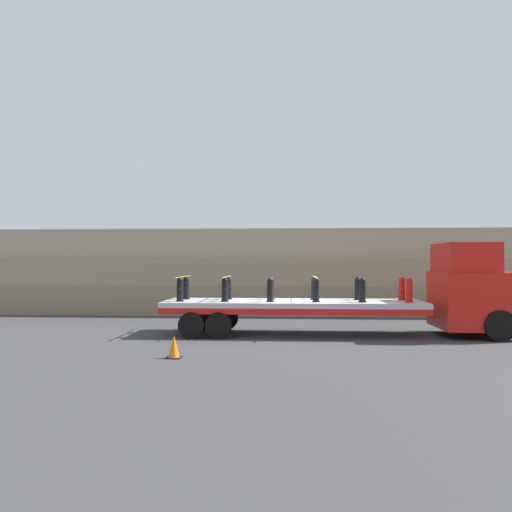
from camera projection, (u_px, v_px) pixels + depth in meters
The scene contains 20 objects.
ground_plane at pixel (293, 334), 17.38m from camera, with size 120.00×120.00×0.00m, color #38383A.
rock_cliff at pixel (291, 272), 24.66m from camera, with size 60.00×3.30×4.11m.
truck_cab at pixel (473, 290), 17.04m from camera, with size 2.38×2.66×3.17m.
flatbed_trailer at pixel (277, 307), 17.42m from camera, with size 8.94×2.53×1.17m.
fire_hydrant_black_near_0 at pixel (180, 290), 17.10m from camera, with size 0.28×0.48×0.83m.
fire_hydrant_black_far_0 at pixel (186, 288), 18.16m from camera, with size 0.28×0.48×0.83m.
fire_hydrant_black_near_1 at pixel (225, 290), 17.00m from camera, with size 0.28×0.48×0.83m.
fire_hydrant_black_far_1 at pixel (228, 288), 18.07m from camera, with size 0.28×0.48×0.83m.
fire_hydrant_black_near_2 at pixel (270, 290), 16.91m from camera, with size 0.28×0.48×0.83m.
fire_hydrant_black_far_2 at pixel (271, 288), 17.98m from camera, with size 0.28×0.48×0.83m.
fire_hydrant_black_near_3 at pixel (316, 290), 16.82m from camera, with size 0.28×0.48×0.83m.
fire_hydrant_black_far_3 at pixel (314, 288), 17.89m from camera, with size 0.28×0.48×0.83m.
fire_hydrant_black_near_4 at pixel (362, 290), 16.73m from camera, with size 0.28×0.48×0.83m.
fire_hydrant_black_far_4 at pixel (358, 289), 17.80m from camera, with size 0.28×0.48×0.83m.
fire_hydrant_red_near_5 at pixel (409, 290), 16.64m from camera, with size 0.28×0.48×0.83m.
fire_hydrant_red_far_5 at pixel (402, 289), 17.70m from camera, with size 0.28×0.48×0.83m.
cargo_strap_rear at pixel (183, 277), 17.63m from camera, with size 0.05×2.63×0.01m.
cargo_strap_middle at pixel (227, 277), 17.54m from camera, with size 0.05×2.63×0.01m.
cargo_strap_front at pixel (315, 277), 17.36m from camera, with size 0.05×2.63×0.01m.
traffic_cone at pixel (174, 347), 13.09m from camera, with size 0.39×0.39×0.59m.
Camera 1 is at (-0.26, -17.46, 2.52)m, focal length 35.00 mm.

